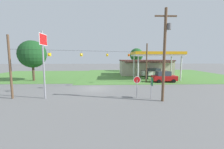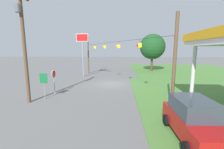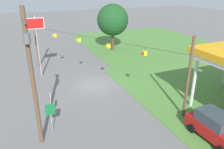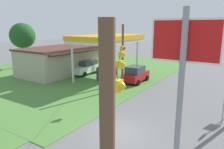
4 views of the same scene
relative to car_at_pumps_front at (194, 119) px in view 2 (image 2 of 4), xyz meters
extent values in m
plane|color=slate|center=(-12.16, -5.01, -1.03)|extent=(160.00, 160.00, 0.00)
cube|color=#4C7F38|center=(-28.16, 10.99, -1.01)|extent=(24.00, 24.00, 0.04)
cylinder|color=silver|center=(-4.39, 1.83, 1.35)|extent=(0.28, 0.28, 4.77)
cube|color=#AD1414|center=(0.08, 0.00, -0.25)|extent=(4.38, 1.98, 0.88)
cube|color=#333D47|center=(-0.18, -0.01, 0.61)|extent=(2.43, 1.77, 0.83)
cylinder|color=black|center=(-1.29, 0.91, -0.69)|extent=(0.69, 0.24, 0.68)
cylinder|color=black|center=(-1.23, -0.98, -0.69)|extent=(0.69, 0.24, 0.68)
cylinder|color=#99999E|center=(-7.14, -10.48, 0.02)|extent=(0.08, 0.08, 2.10)
cylinder|color=white|center=(-7.14, -10.48, 1.07)|extent=(0.80, 0.03, 0.80)
cylinder|color=red|center=(-7.14, -10.48, 1.07)|extent=(0.70, 0.03, 0.70)
cylinder|color=gray|center=(-17.40, -10.11, 2.67)|extent=(0.18, 0.18, 7.39)
cube|color=white|center=(-17.30, -10.11, 5.45)|extent=(0.06, 1.97, 1.24)
cube|color=red|center=(-17.30, -10.11, 5.45)|extent=(0.07, 1.85, 1.12)
cylinder|color=gray|center=(-5.60, -10.72, 0.17)|extent=(0.07, 0.07, 2.40)
cube|color=#146B33|center=(-5.55, -10.72, 0.92)|extent=(0.04, 0.70, 0.90)
cylinder|color=brown|center=(-4.64, -11.63, 3.69)|extent=(0.28, 0.28, 9.44)
cylinder|color=#59595B|center=(-4.29, -11.63, 6.61)|extent=(0.44, 0.44, 0.60)
cylinder|color=brown|center=(-21.05, -10.01, 2.47)|extent=(0.24, 0.24, 7.00)
cylinder|color=brown|center=(-3.28, -0.01, 2.47)|extent=(0.24, 0.24, 7.00)
cylinder|color=black|center=(-12.16, -5.01, 4.43)|extent=(17.78, 10.02, 0.02)
cylinder|color=black|center=(-17.49, -8.01, 4.26)|extent=(0.02, 0.02, 0.35)
cube|color=yellow|center=(-17.49, -8.01, 3.88)|extent=(0.32, 0.32, 0.40)
sphere|color=yellow|center=(-17.49, -8.18, 3.88)|extent=(0.28, 0.28, 0.28)
cylinder|color=black|center=(-13.94, -6.01, 4.26)|extent=(0.02, 0.02, 0.35)
cube|color=yellow|center=(-13.94, -6.01, 3.88)|extent=(0.32, 0.32, 0.40)
sphere|color=yellow|center=(-13.94, -6.18, 3.88)|extent=(0.28, 0.28, 0.28)
cylinder|color=black|center=(-10.39, -4.01, 4.26)|extent=(0.02, 0.02, 0.35)
cube|color=yellow|center=(-10.39, -4.01, 3.88)|extent=(0.32, 0.32, 0.40)
sphere|color=yellow|center=(-10.39, -4.18, 3.88)|extent=(0.28, 0.28, 0.28)
cylinder|color=black|center=(-6.83, -2.01, 4.26)|extent=(0.02, 0.02, 0.35)
cube|color=yellow|center=(-6.83, -2.01, 3.88)|extent=(0.32, 0.32, 0.40)
sphere|color=red|center=(-6.83, -2.18, 3.88)|extent=(0.28, 0.28, 0.28)
cylinder|color=#4C3828|center=(-24.70, 2.70, 0.51)|extent=(0.44, 0.44, 3.08)
sphere|color=#19471E|center=(-24.70, 2.70, 4.13)|extent=(5.20, 5.20, 5.20)
camera|label=1|loc=(-10.54, -26.74, 3.60)|focal=24.00mm
camera|label=2|loc=(7.32, -3.68, 3.46)|focal=24.00mm
camera|label=3|loc=(9.05, -12.06, 9.44)|focal=35.00mm
camera|label=4|loc=(-23.56, -11.71, 5.87)|focal=35.00mm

